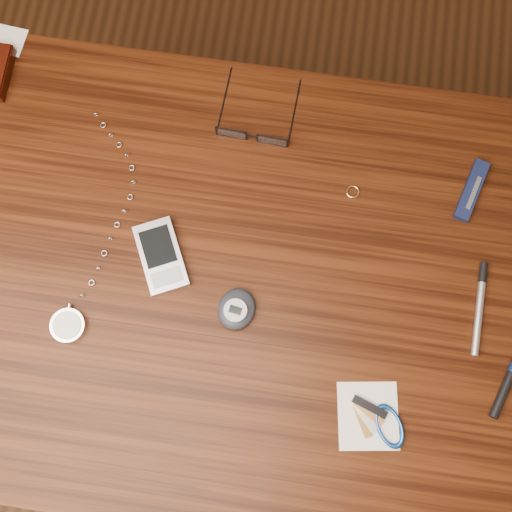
# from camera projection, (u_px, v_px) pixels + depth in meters

# --- Properties ---
(ground) EXTENTS (3.80, 3.80, 0.00)m
(ground) POSITION_uv_depth(u_px,v_px,m) (231.00, 336.00, 1.66)
(ground) COLOR #472814
(ground) RESTS_ON ground
(desk) EXTENTS (1.00, 0.70, 0.75)m
(desk) POSITION_uv_depth(u_px,v_px,m) (216.00, 290.00, 1.03)
(desk) COLOR #331508
(desk) RESTS_ON ground
(eyeglasses) EXTENTS (0.12, 0.12, 0.02)m
(eyeglasses) POSITION_uv_depth(u_px,v_px,m) (253.00, 133.00, 0.98)
(eyeglasses) COLOR black
(eyeglasses) RESTS_ON desk
(gold_ring) EXTENTS (0.03, 0.03, 0.00)m
(gold_ring) POSITION_uv_depth(u_px,v_px,m) (353.00, 192.00, 0.96)
(gold_ring) COLOR #DCAD6E
(gold_ring) RESTS_ON desk
(pocket_watch) EXTENTS (0.09, 0.35, 0.02)m
(pocket_watch) POSITION_uv_depth(u_px,v_px,m) (71.00, 317.00, 0.91)
(pocket_watch) COLOR #BCBCC0
(pocket_watch) RESTS_ON desk
(pda_phone) EXTENTS (0.10, 0.12, 0.02)m
(pda_phone) POSITION_uv_depth(u_px,v_px,m) (161.00, 256.00, 0.93)
(pda_phone) COLOR #B2B2B6
(pda_phone) RESTS_ON desk
(pedometer) EXTENTS (0.06, 0.07, 0.03)m
(pedometer) POSITION_uv_depth(u_px,v_px,m) (236.00, 309.00, 0.91)
(pedometer) COLOR black
(pedometer) RESTS_ON desk
(notepad_keys) EXTENTS (0.11, 0.10, 0.01)m
(notepad_keys) POSITION_uv_depth(u_px,v_px,m) (379.00, 421.00, 0.88)
(notepad_keys) COLOR silver
(notepad_keys) RESTS_ON desk
(pocket_knife) EXTENTS (0.05, 0.10, 0.01)m
(pocket_knife) POSITION_uv_depth(u_px,v_px,m) (471.00, 190.00, 0.96)
(pocket_knife) COLOR #131D3D
(pocket_knife) RESTS_ON desk
(silver_pen) EXTENTS (0.02, 0.14, 0.01)m
(silver_pen) POSITION_uv_depth(u_px,v_px,m) (480.00, 301.00, 0.92)
(silver_pen) COLOR silver
(silver_pen) RESTS_ON desk
(black_blue_pen) EXTENTS (0.04, 0.10, 0.01)m
(black_blue_pen) POSITION_uv_depth(u_px,v_px,m) (507.00, 383.00, 0.89)
(black_blue_pen) COLOR black
(black_blue_pen) RESTS_ON desk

